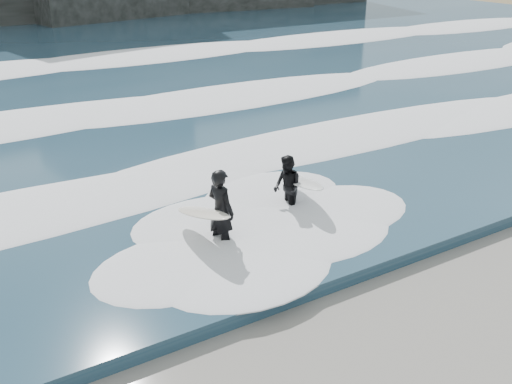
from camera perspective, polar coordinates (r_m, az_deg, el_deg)
sea at (r=33.89m, az=-22.14°, el=12.25°), size 90.00×52.00×0.30m
foam_near at (r=15.09m, az=-8.29°, el=1.62°), size 60.00×3.20×0.20m
foam_mid at (r=21.40m, az=-15.83°, el=7.77°), size 60.00×4.00×0.24m
foam_far at (r=29.96m, az=-20.81°, el=11.68°), size 60.00×4.80×0.30m
surfer_left at (r=11.82m, az=-3.84°, el=-1.93°), size 1.04×2.01×1.84m
surfer_right at (r=13.37m, az=3.40°, el=0.57°), size 1.29×2.24×1.53m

